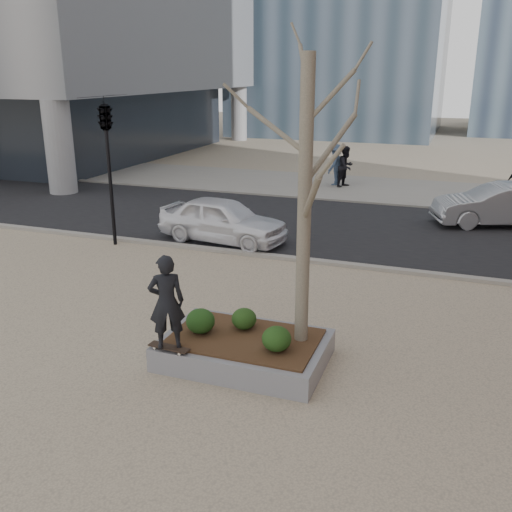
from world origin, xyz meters
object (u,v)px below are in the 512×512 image
(skateboarder, at_px, (167,302))
(police_car, at_px, (223,220))
(skateboard, at_px, (169,349))
(planter, at_px, (245,350))

(skateboarder, xyz_separation_m, police_car, (-2.33, 7.88, -0.66))
(skateboarder, bearing_deg, skateboard, 58.36)
(planter, distance_m, skateboard, 1.43)
(planter, bearing_deg, skateboarder, -141.34)
(planter, height_order, skateboard, skateboard)
(skateboarder, distance_m, police_car, 8.24)
(skateboard, xyz_separation_m, skateboarder, (0.00, 0.00, 0.90))
(skateboard, distance_m, police_car, 8.22)
(police_car, bearing_deg, skateboard, -156.05)
(planter, xyz_separation_m, skateboard, (-1.10, -0.88, 0.26))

